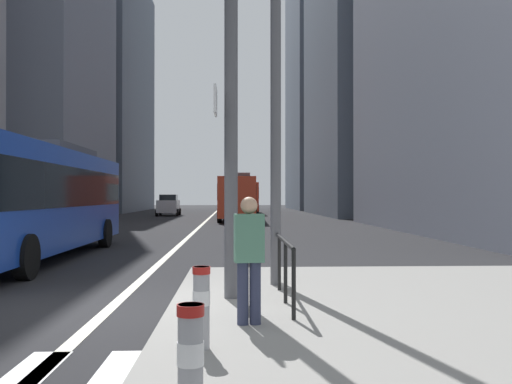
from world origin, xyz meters
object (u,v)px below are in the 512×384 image
(pedestrian_waiting, at_px, (249,254))
(street_lamp_post, at_px, (276,13))
(bollard_front, at_px, (190,362))
(city_bus_red_distant, at_px, (244,196))
(traffic_signal_gantry, at_px, (115,56))
(car_oncoming_mid, at_px, (169,205))
(car_receding_near, at_px, (242,203))
(city_bus_blue_oncoming, at_px, (33,195))
(bollard_left, at_px, (201,303))
(city_bus_red_receding, at_px, (238,196))

(pedestrian_waiting, bearing_deg, street_lamp_post, 79.45)
(bollard_front, relative_size, pedestrian_waiting, 0.55)
(city_bus_red_distant, distance_m, bollard_front, 53.23)
(traffic_signal_gantry, relative_size, pedestrian_waiting, 3.62)
(car_oncoming_mid, bearing_deg, traffic_signal_gantry, -84.47)
(traffic_signal_gantry, distance_m, pedestrian_waiting, 4.13)
(traffic_signal_gantry, bearing_deg, car_receding_near, 87.10)
(car_oncoming_mid, height_order, pedestrian_waiting, car_oncoming_mid)
(city_bus_blue_oncoming, distance_m, bollard_left, 11.26)
(city_bus_blue_oncoming, relative_size, street_lamp_post, 1.47)
(city_bus_red_distant, bearing_deg, pedestrian_waiting, -91.05)
(city_bus_red_distant, bearing_deg, bollard_front, -91.53)
(bollard_front, xyz_separation_m, bollard_left, (-0.05, 2.14, -0.01))
(bollard_front, height_order, bollard_left, bollard_front)
(bollard_left, bearing_deg, street_lamp_post, 75.10)
(city_bus_blue_oncoming, distance_m, street_lamp_post, 9.20)
(bollard_left, bearing_deg, pedestrian_waiting, 63.72)
(city_bus_blue_oncoming, relative_size, car_oncoming_mid, 2.64)
(city_bus_red_distant, height_order, car_oncoming_mid, city_bus_red_distant)
(city_bus_red_distant, xyz_separation_m, bollard_front, (-1.42, -53.20, -1.18))
(traffic_signal_gantry, bearing_deg, city_bus_blue_oncoming, 118.84)
(city_bus_red_receding, bearing_deg, bollard_left, -91.10)
(car_receding_near, distance_m, traffic_signal_gantry, 58.70)
(car_oncoming_mid, height_order, bollard_left, car_oncoming_mid)
(car_oncoming_mid, distance_m, bollard_front, 47.42)
(car_oncoming_mid, xyz_separation_m, traffic_signal_gantry, (4.06, -41.97, 3.10))
(city_bus_blue_oncoming, height_order, bollard_left, city_bus_blue_oncoming)
(traffic_signal_gantry, bearing_deg, bollard_front, -72.34)
(city_bus_blue_oncoming, relative_size, city_bus_red_distant, 1.02)
(city_bus_red_distant, relative_size, car_oncoming_mid, 2.60)
(car_receding_near, bearing_deg, city_bus_red_distant, -89.53)
(car_receding_near, height_order, street_lamp_post, street_lamp_post)
(pedestrian_waiting, bearing_deg, city_bus_blue_oncoming, 124.15)
(city_bus_red_receding, bearing_deg, city_bus_blue_oncoming, -103.52)
(city_bus_red_receding, relative_size, bollard_left, 12.82)
(city_bus_red_distant, distance_m, car_oncoming_mid, 9.42)
(city_bus_blue_oncoming, xyz_separation_m, car_receding_near, (6.74, 51.68, -0.85))
(bollard_left, xyz_separation_m, pedestrian_waiting, (0.55, 1.12, 0.42))
(car_receding_near, bearing_deg, city_bus_blue_oncoming, -97.43)
(traffic_signal_gantry, distance_m, bollard_left, 4.81)
(car_oncoming_mid, relative_size, street_lamp_post, 0.56)
(city_bus_red_receding, bearing_deg, bollard_front, -90.96)
(city_bus_red_distant, bearing_deg, bollard_left, -91.65)
(car_receding_near, height_order, bollard_front, car_receding_near)
(bollard_front, xyz_separation_m, pedestrian_waiting, (0.50, 3.26, 0.41))
(traffic_signal_gantry, relative_size, bollard_front, 6.61)
(city_bus_red_distant, bearing_deg, city_bus_blue_oncoming, -99.40)
(city_bus_red_receding, xyz_separation_m, pedestrian_waiting, (-0.12, -33.80, -0.77))
(city_bus_red_distant, distance_m, traffic_signal_gantry, 48.23)
(city_bus_red_receding, xyz_separation_m, traffic_signal_gantry, (-2.25, -31.95, 2.25))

